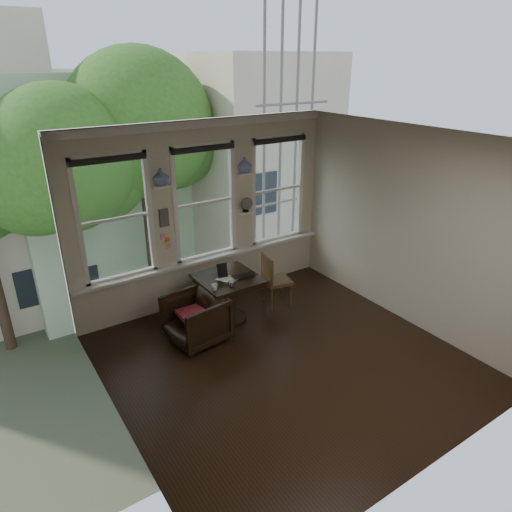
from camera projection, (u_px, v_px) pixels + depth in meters
ground at (285, 360)px, 6.31m from camera, size 4.50×4.50×0.00m
ceiling at (291, 140)px, 5.11m from camera, size 4.50×4.50×0.00m
wall_back at (204, 214)px, 7.43m from camera, size 4.50×0.00×4.50m
wall_front at (443, 349)px, 3.99m from camera, size 4.50×0.00×4.50m
wall_left at (109, 312)px, 4.57m from camera, size 0.00×4.50×4.50m
wall_right at (407, 228)px, 6.85m from camera, size 0.00×4.50×4.50m
window_left at (115, 219)px, 6.61m from camera, size 1.10×0.12×1.90m
window_center at (204, 202)px, 7.35m from camera, size 1.10×0.12×1.90m
window_right at (276, 189)px, 8.08m from camera, size 1.10×0.12×1.90m
shelf_left at (162, 186)px, 6.74m from camera, size 0.26×0.16×0.03m
shelf_right at (245, 173)px, 7.48m from camera, size 0.26×0.16×0.03m
intercom at (164, 218)px, 6.97m from camera, size 0.14×0.06×0.28m
sticky_notes at (165, 239)px, 7.11m from camera, size 0.16×0.01×0.24m
desk_fan at (246, 207)px, 7.69m from camera, size 0.20×0.20×0.24m
vase_left at (161, 177)px, 6.69m from camera, size 0.24×0.24×0.25m
vase_right at (245, 165)px, 7.42m from camera, size 0.24×0.24×0.25m
table at (228, 299)px, 7.14m from camera, size 0.90×0.90×0.75m
armchair_left at (196, 319)px, 6.61m from camera, size 0.88×0.86×0.72m
cushion_red at (195, 314)px, 6.57m from camera, size 0.45×0.45×0.06m
side_chair_right at (277, 280)px, 7.55m from camera, size 0.49×0.49×0.92m
laptop at (245, 277)px, 6.96m from camera, size 0.38×0.26×0.03m
mug at (215, 287)px, 6.59m from camera, size 0.10×0.10×0.09m
drinking_glass at (232, 284)px, 6.68m from camera, size 0.11×0.11×0.09m
tablet at (222, 270)px, 6.96m from camera, size 0.17×0.10×0.22m
papers at (228, 279)px, 6.94m from camera, size 0.33×0.37×0.00m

